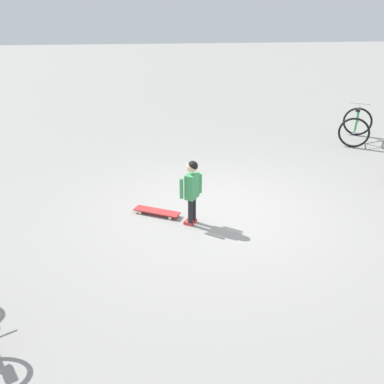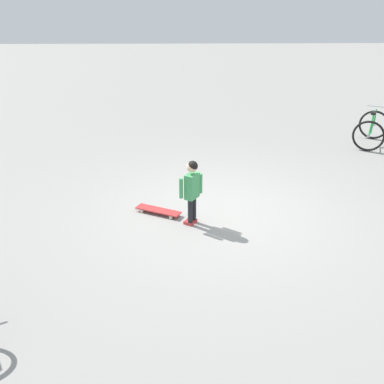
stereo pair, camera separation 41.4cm
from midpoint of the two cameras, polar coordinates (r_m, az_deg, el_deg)
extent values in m
plane|color=gray|center=(7.38, 2.02, -2.59)|extent=(50.00, 50.00, 0.00)
cylinder|color=black|center=(6.87, -1.94, -2.54)|extent=(0.08, 0.08, 0.42)
cube|color=#B73333|center=(6.98, -2.13, -4.06)|extent=(0.15, 0.17, 0.05)
cylinder|color=black|center=(6.95, -1.50, -2.18)|extent=(0.08, 0.08, 0.42)
cube|color=#B73333|center=(7.07, -1.69, -3.68)|extent=(0.15, 0.17, 0.05)
cube|color=#3F9959|center=(6.74, -1.76, 0.75)|extent=(0.28, 0.25, 0.40)
cylinder|color=#3F9959|center=(6.66, -3.16, 0.42)|extent=(0.06, 0.06, 0.32)
cylinder|color=#3F9959|center=(6.83, -0.69, 1.12)|extent=(0.06, 0.06, 0.32)
sphere|color=beige|center=(6.61, -1.79, 3.24)|extent=(0.17, 0.17, 0.17)
sphere|color=black|center=(6.60, -1.72, 3.35)|extent=(0.16, 0.16, 0.16)
cube|color=#B22D2D|center=(7.30, -6.18, -2.50)|extent=(0.51, 0.78, 0.02)
cube|color=#B7B7BC|center=(7.42, -8.05, -2.25)|extent=(0.11, 0.08, 0.02)
cube|color=#B7B7BC|center=(7.19, -4.25, -2.96)|extent=(0.11, 0.08, 0.02)
cylinder|color=beige|center=(7.37, -8.32, -2.65)|extent=(0.05, 0.06, 0.06)
cylinder|color=beige|center=(7.49, -7.77, -2.16)|extent=(0.05, 0.06, 0.06)
cylinder|color=beige|center=(7.15, -4.49, -3.39)|extent=(0.05, 0.06, 0.06)
cylinder|color=beige|center=(7.26, -3.99, -2.87)|extent=(0.05, 0.06, 0.06)
torus|color=black|center=(11.90, 19.63, 8.54)|extent=(0.38, 0.65, 0.71)
torus|color=black|center=(10.91, 19.14, 7.24)|extent=(0.38, 0.65, 0.71)
cylinder|color=#B7B7BC|center=(11.90, 19.63, 8.54)|extent=(0.08, 0.08, 0.06)
cylinder|color=#B7B7BC|center=(10.91, 19.14, 7.24)|extent=(0.08, 0.08, 0.06)
cylinder|color=green|center=(11.52, 19.60, 8.96)|extent=(0.47, 0.28, 0.48)
cylinder|color=green|center=(11.42, 19.73, 9.93)|extent=(0.54, 0.31, 0.06)
cylinder|color=green|center=(11.23, 19.46, 8.65)|extent=(0.14, 0.10, 0.48)
cylinder|color=green|center=(11.13, 19.23, 7.41)|extent=(0.39, 0.23, 0.08)
cylinder|color=green|center=(11.02, 19.36, 8.40)|extent=(0.32, 0.19, 0.40)
cylinder|color=green|center=(11.80, 19.75, 9.41)|extent=(0.13, 0.09, 0.41)
cube|color=black|center=(11.12, 19.64, 9.94)|extent=(0.24, 0.19, 0.05)
cylinder|color=#B7B7BC|center=(11.69, 19.92, 10.67)|extent=(0.24, 0.42, 0.02)
camera|label=1|loc=(0.21, -91.75, -0.81)|focal=41.35mm
camera|label=2|loc=(0.21, 88.25, 0.81)|focal=41.35mm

